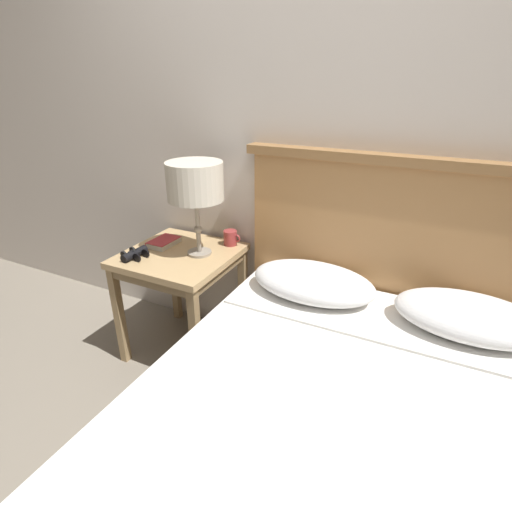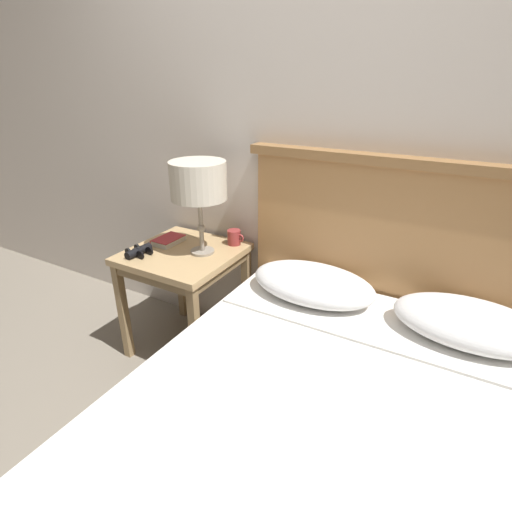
{
  "view_description": "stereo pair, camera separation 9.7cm",
  "coord_description": "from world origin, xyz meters",
  "px_view_note": "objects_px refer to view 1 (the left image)",
  "views": [
    {
      "loc": [
        0.69,
        -0.97,
        1.53
      ],
      "look_at": [
        -0.07,
        0.58,
        0.74
      ],
      "focal_mm": 28.0,
      "sensor_mm": 36.0,
      "label": 1
    },
    {
      "loc": [
        0.78,
        -0.92,
        1.53
      ],
      "look_at": [
        -0.07,
        0.58,
        0.74
      ],
      "focal_mm": 28.0,
      "sensor_mm": 36.0,
      "label": 2
    }
  ],
  "objects_px": {
    "coffee_mug": "(230,238)",
    "nightstand": "(180,266)",
    "bed": "(340,464)",
    "binoculars_pair": "(135,254)",
    "table_lamp": "(195,183)",
    "book_on_nightstand": "(164,242)"
  },
  "relations": [
    {
      "from": "table_lamp",
      "to": "book_on_nightstand",
      "type": "distance_m",
      "value": 0.45
    },
    {
      "from": "book_on_nightstand",
      "to": "binoculars_pair",
      "type": "xyz_separation_m",
      "value": [
        -0.02,
        -0.21,
        0.01
      ]
    },
    {
      "from": "nightstand",
      "to": "coffee_mug",
      "type": "height_order",
      "value": "coffee_mug"
    },
    {
      "from": "book_on_nightstand",
      "to": "table_lamp",
      "type": "bearing_deg",
      "value": -3.21
    },
    {
      "from": "book_on_nightstand",
      "to": "coffee_mug",
      "type": "xyz_separation_m",
      "value": [
        0.34,
        0.17,
        0.03
      ]
    },
    {
      "from": "nightstand",
      "to": "binoculars_pair",
      "type": "xyz_separation_m",
      "value": [
        -0.17,
        -0.16,
        0.11
      ]
    },
    {
      "from": "binoculars_pair",
      "to": "coffee_mug",
      "type": "xyz_separation_m",
      "value": [
        0.37,
        0.38,
        0.02
      ]
    },
    {
      "from": "bed",
      "to": "coffee_mug",
      "type": "xyz_separation_m",
      "value": [
        -0.9,
        0.84,
        0.37
      ]
    },
    {
      "from": "table_lamp",
      "to": "coffee_mug",
      "type": "height_order",
      "value": "table_lamp"
    },
    {
      "from": "nightstand",
      "to": "table_lamp",
      "type": "bearing_deg",
      "value": 18.67
    },
    {
      "from": "binoculars_pair",
      "to": "nightstand",
      "type": "bearing_deg",
      "value": 42.85
    },
    {
      "from": "nightstand",
      "to": "table_lamp",
      "type": "distance_m",
      "value": 0.49
    },
    {
      "from": "coffee_mug",
      "to": "table_lamp",
      "type": "bearing_deg",
      "value": -115.86
    },
    {
      "from": "bed",
      "to": "coffee_mug",
      "type": "height_order",
      "value": "bed"
    },
    {
      "from": "table_lamp",
      "to": "binoculars_pair",
      "type": "distance_m",
      "value": 0.5
    },
    {
      "from": "binoculars_pair",
      "to": "coffee_mug",
      "type": "bearing_deg",
      "value": 45.84
    },
    {
      "from": "nightstand",
      "to": "table_lamp",
      "type": "relative_size",
      "value": 1.28
    },
    {
      "from": "table_lamp",
      "to": "nightstand",
      "type": "bearing_deg",
      "value": -161.33
    },
    {
      "from": "bed",
      "to": "binoculars_pair",
      "type": "height_order",
      "value": "bed"
    },
    {
      "from": "nightstand",
      "to": "binoculars_pair",
      "type": "distance_m",
      "value": 0.26
    },
    {
      "from": "bed",
      "to": "table_lamp",
      "type": "distance_m",
      "value": 1.39
    },
    {
      "from": "coffee_mug",
      "to": "nightstand",
      "type": "bearing_deg",
      "value": -131.83
    }
  ]
}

